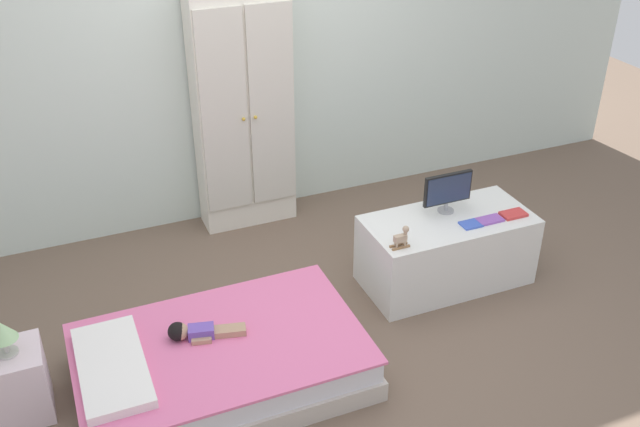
{
  "coord_description": "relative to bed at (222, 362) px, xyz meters",
  "views": [
    {
      "loc": [
        -1.26,
        -2.89,
        2.62
      ],
      "look_at": [
        0.1,
        0.39,
        0.55
      ],
      "focal_mm": 40.26,
      "sensor_mm": 36.0,
      "label": 1
    }
  ],
  "objects": [
    {
      "name": "ground_plane",
      "position": [
        0.66,
        0.13,
        -0.13
      ],
      "size": [
        10.0,
        10.0,
        0.02
      ],
      "primitive_type": "cube",
      "color": "brown"
    },
    {
      "name": "bed",
      "position": [
        0.0,
        0.0,
        0.0
      ],
      "size": [
        1.44,
        0.92,
        0.25
      ],
      "color": "beige",
      "rests_on": "ground_plane"
    },
    {
      "name": "back_wall",
      "position": [
        0.66,
        1.7,
        1.23
      ],
      "size": [
        6.4,
        0.05,
        2.7
      ],
      "primitive_type": "cube",
      "color": "silver",
      "rests_on": "ground_plane"
    },
    {
      "name": "table_lamp",
      "position": [
        -0.96,
        0.16,
        0.38
      ],
      "size": [
        0.13,
        0.13,
        0.18
      ],
      "color": "#B7B2AD",
      "rests_on": "nightstand"
    },
    {
      "name": "book_blue",
      "position": [
        1.6,
        0.23,
        0.33
      ],
      "size": [
        0.12,
        0.09,
        0.01
      ],
      "primitive_type": "cube",
      "color": "blue",
      "rests_on": "tv_stand"
    },
    {
      "name": "book_purple",
      "position": [
        1.73,
        0.23,
        0.33
      ],
      "size": [
        0.16,
        0.09,
        0.01
      ],
      "primitive_type": "cube",
      "color": "#8E51B2",
      "rests_on": "tv_stand"
    },
    {
      "name": "tv_stand",
      "position": [
        1.52,
        0.34,
        0.1
      ],
      "size": [
        1.01,
        0.5,
        0.44
      ],
      "primitive_type": "cube",
      "color": "silver",
      "rests_on": "ground_plane"
    },
    {
      "name": "pillow",
      "position": [
        -0.53,
        -0.0,
        0.15
      ],
      "size": [
        0.31,
        0.66,
        0.05
      ],
      "primitive_type": "cube",
      "color": "white",
      "rests_on": "bed"
    },
    {
      "name": "tv_monitor",
      "position": [
        1.55,
        0.42,
        0.47
      ],
      "size": [
        0.31,
        0.1,
        0.25
      ],
      "color": "#99999E",
      "rests_on": "tv_stand"
    },
    {
      "name": "rocking_horse_toy",
      "position": [
        1.11,
        0.17,
        0.38
      ],
      "size": [
        0.11,
        0.04,
        0.13
      ],
      "color": "#8E6642",
      "rests_on": "tv_stand"
    },
    {
      "name": "doll",
      "position": [
        -0.11,
        0.09,
        0.17
      ],
      "size": [
        0.39,
        0.16,
        0.1
      ],
      "color": "#6B4CB2",
      "rests_on": "bed"
    },
    {
      "name": "nightstand",
      "position": [
        -0.96,
        0.16,
        0.06
      ],
      "size": [
        0.29,
        0.29,
        0.37
      ],
      "primitive_type": "cube",
      "color": "silver",
      "rests_on": "ground_plane"
    },
    {
      "name": "book_red",
      "position": [
        1.9,
        0.23,
        0.33
      ],
      "size": [
        0.15,
        0.1,
        0.02
      ],
      "primitive_type": "cube",
      "color": "#CC3838",
      "rests_on": "tv_stand"
    },
    {
      "name": "wardrobe",
      "position": [
        0.63,
        1.53,
        0.7
      ],
      "size": [
        0.64,
        0.28,
        1.65
      ],
      "color": "white",
      "rests_on": "ground_plane"
    }
  ]
}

